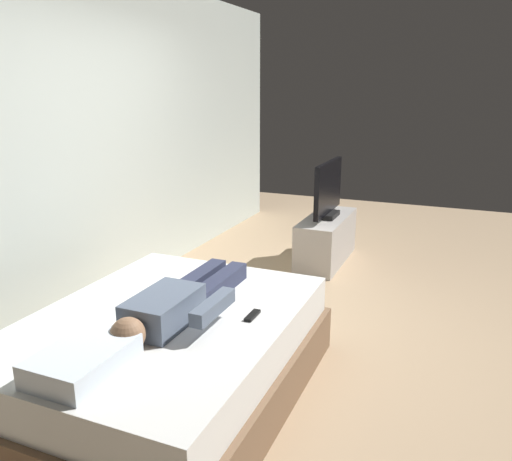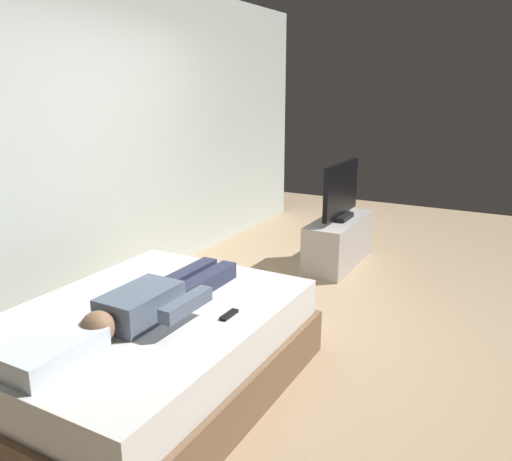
{
  "view_description": "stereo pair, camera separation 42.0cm",
  "coord_description": "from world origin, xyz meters",
  "views": [
    {
      "loc": [
        -3.37,
        -1.18,
        1.83
      ],
      "look_at": [
        0.35,
        0.4,
        0.69
      ],
      "focal_mm": 35.78,
      "sensor_mm": 36.0,
      "label": 1
    },
    {
      "loc": [
        -3.19,
        -1.55,
        1.83
      ],
      "look_at": [
        0.35,
        0.4,
        0.69
      ],
      "focal_mm": 35.78,
      "sensor_mm": 36.0,
      "label": 2
    }
  ],
  "objects": [
    {
      "name": "person",
      "position": [
        -1.03,
        0.31,
        0.62
      ],
      "size": [
        1.26,
        0.46,
        0.18
      ],
      "color": "slate",
      "rests_on": "bed"
    },
    {
      "name": "remote",
      "position": [
        -0.87,
        -0.1,
        0.55
      ],
      "size": [
        0.15,
        0.04,
        0.02
      ],
      "primitive_type": "cube",
      "color": "black",
      "rests_on": "bed"
    },
    {
      "name": "tv_stand",
      "position": [
        1.76,
        0.17,
        0.25
      ],
      "size": [
        1.1,
        0.4,
        0.5
      ],
      "primitive_type": "cube",
      "color": "#B7B2AD",
      "rests_on": "ground"
    },
    {
      "name": "tv",
      "position": [
        1.76,
        0.17,
        0.78
      ],
      "size": [
        0.88,
        0.2,
        0.59
      ],
      "color": "black",
      "rests_on": "tv_stand"
    },
    {
      "name": "pillow",
      "position": [
        -1.73,
        0.4,
        0.6
      ],
      "size": [
        0.48,
        0.34,
        0.12
      ],
      "primitive_type": "cube",
      "color": "white",
      "rests_on": "bed"
    },
    {
      "name": "back_wall",
      "position": [
        0.4,
        1.76,
        1.4
      ],
      "size": [
        6.4,
        0.1,
        2.8
      ],
      "primitive_type": "cube",
      "color": "silver",
      "rests_on": "ground"
    },
    {
      "name": "ground_plane",
      "position": [
        0.0,
        0.0,
        0.0
      ],
      "size": [
        10.0,
        10.0,
        0.0
      ],
      "primitive_type": "plane",
      "color": "tan"
    },
    {
      "name": "bed",
      "position": [
        -1.05,
        0.4,
        0.26
      ],
      "size": [
        1.99,
        1.52,
        0.54
      ],
      "color": "brown",
      "rests_on": "ground"
    }
  ]
}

